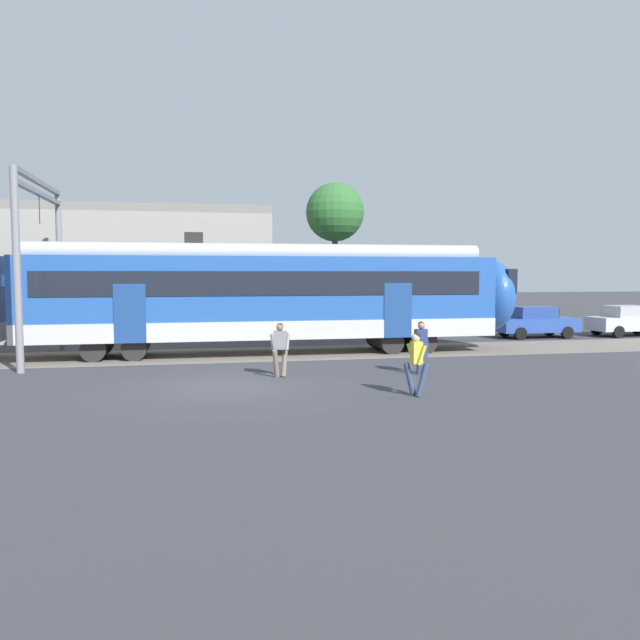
# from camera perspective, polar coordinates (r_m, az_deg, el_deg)

# --- Properties ---
(ground_plane) EXTENTS (160.00, 160.00, 0.00)m
(ground_plane) POSITION_cam_1_polar(r_m,az_deg,el_deg) (17.66, -8.62, -6.09)
(ground_plane) COLOR #38383D
(pedestrian_grey) EXTENTS (0.66, 0.57, 1.67)m
(pedestrian_grey) POSITION_cam_1_polar(r_m,az_deg,el_deg) (19.04, -3.64, -2.28)
(pedestrian_grey) COLOR #6B6051
(pedestrian_grey) RESTS_ON ground
(pedestrian_yellow) EXTENTS (0.63, 0.55, 1.67)m
(pedestrian_yellow) POSITION_cam_1_polar(r_m,az_deg,el_deg) (16.24, 8.88, -3.46)
(pedestrian_yellow) COLOR navy
(pedestrian_yellow) RESTS_ON ground
(pedestrian_navy) EXTENTS (0.53, 0.63, 1.67)m
(pedestrian_navy) POSITION_cam_1_polar(r_m,az_deg,el_deg) (19.85, 9.19, -2.06)
(pedestrian_navy) COLOR navy
(pedestrian_navy) RESTS_ON ground
(parked_car_blue) EXTENTS (4.00, 1.77, 1.54)m
(parked_car_blue) POSITION_cam_1_polar(r_m,az_deg,el_deg) (32.53, 19.07, -0.16)
(parked_car_blue) COLOR #284799
(parked_car_blue) RESTS_ON ground
(parked_car_silver) EXTENTS (4.09, 1.93, 1.54)m
(parked_car_silver) POSITION_cam_1_polar(r_m,az_deg,el_deg) (35.29, 26.33, -0.04)
(parked_car_silver) COLOR #B7BABF
(parked_car_silver) RESTS_ON ground
(catenary_gantry) EXTENTS (0.24, 6.64, 6.53)m
(catenary_gantry) POSITION_cam_1_polar(r_m,az_deg,el_deg) (24.96, -24.19, 6.54)
(catenary_gantry) COLOR gray
(catenary_gantry) RESTS_ON ground
(background_building) EXTENTS (20.75, 5.00, 9.20)m
(background_building) POSITION_cam_1_polar(r_m,az_deg,el_deg) (32.90, -23.22, 4.00)
(background_building) COLOR gray
(background_building) RESTS_ON ground
(street_tree_right) EXTENTS (3.23, 3.23, 8.17)m
(street_tree_right) POSITION_cam_1_polar(r_m,az_deg,el_deg) (35.00, 1.37, 9.72)
(street_tree_right) COLOR brown
(street_tree_right) RESTS_ON ground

